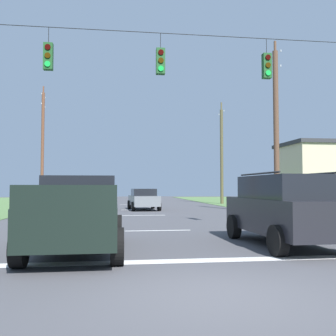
{
  "coord_description": "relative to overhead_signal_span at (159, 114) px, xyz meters",
  "views": [
    {
      "loc": [
        -1.55,
        -5.92,
        1.67
      ],
      "look_at": [
        0.71,
        11.04,
        2.5
      ],
      "focal_mm": 40.94,
      "sensor_mm": 36.0,
      "label": 1
    }
  ],
  "objects": [
    {
      "name": "utility_pole_far_right",
      "position": [
        8.62,
        22.47,
        0.48
      ],
      "size": [
        0.3,
        1.89,
        9.94
      ],
      "color": "brown",
      "rests_on": "ground"
    },
    {
      "name": "utility_pole_mid_right",
      "position": [
        8.31,
        8.85,
        1.03
      ],
      "size": [
        0.33,
        1.74,
        10.82
      ],
      "color": "brown",
      "rests_on": "ground"
    },
    {
      "name": "pickup_truck",
      "position": [
        -2.48,
        -3.52,
        -3.32
      ],
      "size": [
        2.28,
        5.4,
        1.95
      ],
      "color": "black",
      "rests_on": "ground"
    },
    {
      "name": "suv_black",
      "position": [
        3.27,
        -3.31,
        -3.23
      ],
      "size": [
        2.29,
        4.84,
        2.05
      ],
      "color": "black",
      "rests_on": "ground"
    },
    {
      "name": "distant_car_crossing_white",
      "position": [
        10.88,
        6.72,
        -3.5
      ],
      "size": [
        2.18,
        4.38,
        1.52
      ],
      "color": "silver",
      "rests_on": "ground"
    },
    {
      "name": "distant_car_oncoming",
      "position": [
        0.42,
        13.99,
        -3.5
      ],
      "size": [
        2.24,
        4.41,
        1.52
      ],
      "color": "slate",
      "rests_on": "ground"
    },
    {
      "name": "lane_dash_3",
      "position": [
        0.06,
        22.17,
        -4.28
      ],
      "size": [
        2.5,
        0.15,
        0.01
      ],
      "primitive_type": "cube",
      "rotation": [
        0.0,
        0.0,
        1.57
      ],
      "color": "white",
      "rests_on": "ground"
    },
    {
      "name": "utility_pole_far_left",
      "position": [
        -8.36,
        22.83,
        1.23
      ],
      "size": [
        0.28,
        1.75,
        11.04
      ],
      "color": "brown",
      "rests_on": "ground"
    },
    {
      "name": "lane_dash_1",
      "position": [
        0.06,
        8.63,
        -4.28
      ],
      "size": [
        2.5,
        0.15,
        0.01
      ],
      "primitive_type": "cube",
      "rotation": [
        0.0,
        0.0,
        1.57
      ],
      "color": "white",
      "rests_on": "ground"
    },
    {
      "name": "stop_bar_stripe",
      "position": [
        0.06,
        -5.15,
        -4.28
      ],
      "size": [
        13.79,
        0.45,
        0.01
      ],
      "primitive_type": "cube",
      "color": "white",
      "rests_on": "ground"
    },
    {
      "name": "ground_plane",
      "position": [
        0.06,
        -7.78,
        -4.29
      ],
      "size": [
        120.0,
        120.0,
        0.0
      ],
      "primitive_type": "plane",
      "color": "#47474C"
    },
    {
      "name": "overhead_signal_span",
      "position": [
        0.0,
        0.0,
        0.0
      ],
      "size": [
        16.29,
        0.31,
        7.89
      ],
      "color": "brown",
      "rests_on": "ground"
    },
    {
      "name": "lane_dash_2",
      "position": [
        0.06,
        14.1,
        -4.28
      ],
      "size": [
        2.5,
        0.15,
        0.01
      ],
      "primitive_type": "cube",
      "rotation": [
        0.0,
        0.0,
        1.57
      ],
      "color": "white",
      "rests_on": "ground"
    },
    {
      "name": "lane_dash_0",
      "position": [
        0.06,
        0.85,
        -4.28
      ],
      "size": [
        2.5,
        0.15,
        0.01
      ],
      "primitive_type": "cube",
      "rotation": [
        0.0,
        0.0,
        1.57
      ],
      "color": "white",
      "rests_on": "ground"
    }
  ]
}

